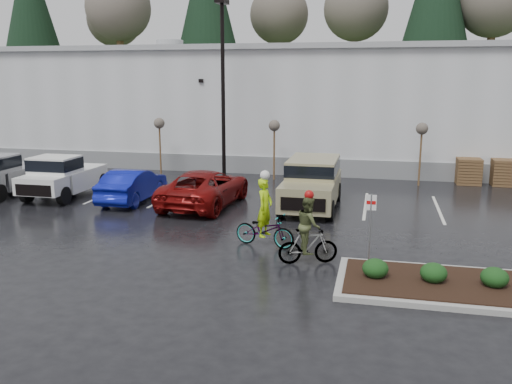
% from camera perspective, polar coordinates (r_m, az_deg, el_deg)
% --- Properties ---
extents(ground, '(120.00, 120.00, 0.00)m').
position_cam_1_polar(ground, '(16.61, -1.61, -7.16)').
color(ground, black).
rests_on(ground, ground).
extents(warehouse, '(60.50, 15.50, 7.20)m').
position_cam_1_polar(warehouse, '(37.42, 6.89, 9.27)').
color(warehouse, silver).
rests_on(warehouse, ground).
extents(wooded_ridge, '(80.00, 25.00, 6.00)m').
position_cam_1_polar(wooded_ridge, '(60.35, 9.23, 9.66)').
color(wooded_ridge, '#233E19').
rests_on(wooded_ridge, ground).
extents(lamppost, '(0.50, 1.00, 9.22)m').
position_cam_1_polar(lamppost, '(28.31, -3.51, 12.54)').
color(lamppost, black).
rests_on(lamppost, ground).
extents(sapling_west, '(0.60, 0.60, 3.20)m').
position_cam_1_polar(sapling_west, '(30.72, -10.14, 6.82)').
color(sapling_west, '#503620').
rests_on(sapling_west, ground).
extents(sapling_mid, '(0.60, 0.60, 3.20)m').
position_cam_1_polar(sapling_mid, '(28.82, 1.93, 6.66)').
color(sapling_mid, '#503620').
rests_on(sapling_mid, ground).
extents(sapling_east, '(0.60, 0.60, 3.20)m').
position_cam_1_polar(sapling_east, '(28.38, 17.06, 6.05)').
color(sapling_east, '#503620').
rests_on(sapling_east, ground).
extents(pallet_stack_a, '(1.20, 1.20, 1.35)m').
position_cam_1_polar(pallet_stack_a, '(29.92, 21.46, 2.06)').
color(pallet_stack_a, '#503620').
rests_on(pallet_stack_a, ground).
extents(pallet_stack_b, '(1.20, 1.20, 1.35)m').
position_cam_1_polar(pallet_stack_b, '(30.22, 24.64, 1.89)').
color(pallet_stack_b, '#503620').
rests_on(pallet_stack_b, ground).
extents(curb_island, '(8.00, 3.00, 0.15)m').
position_cam_1_polar(curb_island, '(15.48, 23.71, -9.41)').
color(curb_island, gray).
rests_on(curb_island, ground).
extents(mulch_bed, '(7.60, 2.60, 0.04)m').
position_cam_1_polar(mulch_bed, '(15.45, 23.74, -9.08)').
color(mulch_bed, black).
rests_on(mulch_bed, curb_island).
extents(shrub_a, '(0.70, 0.70, 0.52)m').
position_cam_1_polar(shrub_a, '(15.06, 12.45, -7.86)').
color(shrub_a, black).
rests_on(shrub_a, curb_island).
extents(shrub_b, '(0.70, 0.70, 0.52)m').
position_cam_1_polar(shrub_b, '(15.14, 18.19, -8.09)').
color(shrub_b, black).
rests_on(shrub_b, curb_island).
extents(shrub_c, '(0.70, 0.70, 0.52)m').
position_cam_1_polar(shrub_c, '(15.37, 23.82, -8.23)').
color(shrub_c, black).
rests_on(shrub_c, curb_island).
extents(fire_lane_sign, '(0.30, 0.05, 2.20)m').
position_cam_1_polar(fire_lane_sign, '(15.91, 11.94, -3.00)').
color(fire_lane_sign, gray).
rests_on(fire_lane_sign, ground).
extents(pickup_silver, '(2.10, 5.20, 1.96)m').
position_cam_1_polar(pickup_silver, '(28.32, -24.76, 1.88)').
color(pickup_silver, '#AAABB1').
rests_on(pickup_silver, ground).
extents(pickup_white, '(2.10, 5.20, 1.96)m').
position_cam_1_polar(pickup_white, '(26.71, -19.27, 1.76)').
color(pickup_white, white).
rests_on(pickup_white, ground).
extents(car_blue, '(1.59, 4.44, 1.46)m').
position_cam_1_polar(car_blue, '(24.66, -12.85, 0.72)').
color(car_blue, '#0D1697').
rests_on(car_blue, ground).
extents(car_red, '(2.95, 5.75, 1.55)m').
position_cam_1_polar(car_red, '(23.33, -5.37, 0.45)').
color(car_red, maroon).
rests_on(car_red, ground).
extents(suv_tan, '(2.20, 5.10, 2.06)m').
position_cam_1_polar(suv_tan, '(22.79, 5.85, 0.81)').
color(suv_tan, '#999067').
rests_on(suv_tan, ground).
extents(cyclist_hivis, '(2.20, 1.21, 2.53)m').
position_cam_1_polar(cyclist_hivis, '(17.68, 0.93, -3.32)').
color(cyclist_hivis, '#3F3F44').
rests_on(cyclist_hivis, ground).
extents(cyclist_olive, '(1.79, 1.05, 2.24)m').
position_cam_1_polar(cyclist_olive, '(16.13, 5.52, -4.73)').
color(cyclist_olive, '#3F3F44').
rests_on(cyclist_olive, ground).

